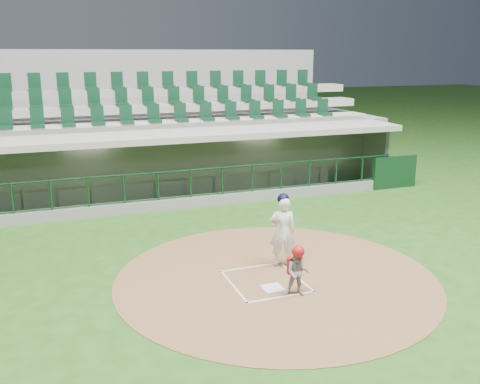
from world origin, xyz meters
The scene contains 8 objects.
ground centered at (0.00, 0.00, 0.00)m, with size 120.00×120.00×0.00m, color #204A15.
dirt_circle centered at (0.30, -0.20, 0.01)m, with size 7.20×7.20×0.01m, color brown.
home_plate centered at (0.00, -0.70, 0.02)m, with size 0.43×0.43×0.02m, color silver.
batter_box_chalk centered at (0.00, -0.30, 0.02)m, with size 1.55×1.80×0.01m.
dugout_structure centered at (0.06, 7.81, 0.96)m, with size 16.40×3.70×3.00m.
seating_deck centered at (0.00, 10.91, 1.42)m, with size 17.00×6.72×5.15m.
batter centered at (0.73, 0.42, 0.90)m, with size 0.90×0.94×1.76m.
catcher centered at (0.35, -1.17, 0.56)m, with size 0.60×0.54×1.10m.
Camera 1 is at (-4.28, -10.35, 4.89)m, focal length 40.00 mm.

